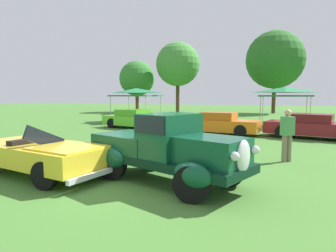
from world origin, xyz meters
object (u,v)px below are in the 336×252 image
(show_car_lime, at_px, (134,119))
(show_car_burgundy, at_px, (313,126))
(neighbor_convertible, at_px, (42,154))
(show_car_orange, at_px, (221,123))
(feature_pickup_truck, at_px, (167,148))
(canopy_tent_center_field, at_px, (285,91))
(spectator_between_cars, at_px, (287,134))
(canopy_tent_left_field, at_px, (136,92))

(show_car_lime, bearing_deg, show_car_burgundy, -5.59)
(neighbor_convertible, height_order, show_car_orange, neighbor_convertible)
(feature_pickup_truck, height_order, show_car_burgundy, feature_pickup_truck)
(feature_pickup_truck, xyz_separation_m, canopy_tent_center_field, (2.81, 15.43, 1.56))
(neighbor_convertible, relative_size, show_car_burgundy, 0.90)
(show_car_burgundy, bearing_deg, show_car_lime, 174.41)
(neighbor_convertible, xyz_separation_m, show_car_lime, (-2.97, 11.16, 0.02))
(neighbor_convertible, distance_m, show_car_burgundy, 12.60)
(feature_pickup_truck, height_order, show_car_orange, feature_pickup_truck)
(feature_pickup_truck, xyz_separation_m, show_car_orange, (-0.47, 9.56, -0.27))
(show_car_burgundy, distance_m, spectator_between_cars, 6.24)
(feature_pickup_truck, distance_m, spectator_between_cars, 4.49)
(show_car_orange, xyz_separation_m, spectator_between_cars, (3.26, -6.05, 0.31))
(show_car_burgundy, xyz_separation_m, canopy_tent_center_field, (-1.29, 5.82, 1.82))
(show_car_burgundy, height_order, spectator_between_cars, spectator_between_cars)
(neighbor_convertible, relative_size, show_car_lime, 0.96)
(show_car_burgundy, height_order, canopy_tent_left_field, canopy_tent_left_field)
(neighbor_convertible, xyz_separation_m, show_car_burgundy, (7.48, 10.14, 0.02))
(feature_pickup_truck, relative_size, canopy_tent_left_field, 1.33)
(show_car_lime, xyz_separation_m, canopy_tent_left_field, (-2.03, 4.44, 1.82))
(neighbor_convertible, distance_m, canopy_tent_center_field, 17.22)
(feature_pickup_truck, bearing_deg, canopy_tent_left_field, 119.06)
(show_car_lime, bearing_deg, canopy_tent_center_field, 27.64)
(canopy_tent_left_field, xyz_separation_m, canopy_tent_center_field, (11.19, 0.36, 0.00))
(feature_pickup_truck, bearing_deg, neighbor_convertible, -171.08)
(neighbor_convertible, xyz_separation_m, canopy_tent_left_field, (-5.00, 15.60, 1.85))
(show_car_orange, distance_m, spectator_between_cars, 6.88)
(feature_pickup_truck, bearing_deg, show_car_lime, 120.84)
(show_car_orange, bearing_deg, feature_pickup_truck, -87.20)
(canopy_tent_left_field, bearing_deg, spectator_between_cars, -45.98)
(show_car_orange, height_order, show_car_burgundy, same)
(feature_pickup_truck, height_order, show_car_lime, feature_pickup_truck)
(spectator_between_cars, xyz_separation_m, canopy_tent_left_field, (-11.17, 11.56, 1.51))
(show_car_orange, bearing_deg, show_car_burgundy, 0.59)
(feature_pickup_truck, bearing_deg, show_car_orange, 92.80)
(neighbor_convertible, bearing_deg, show_car_lime, 104.89)
(show_car_orange, bearing_deg, canopy_tent_center_field, 60.77)
(show_car_burgundy, bearing_deg, canopy_tent_left_field, 156.35)
(neighbor_convertible, relative_size, spectator_between_cars, 2.57)
(spectator_between_cars, relative_size, canopy_tent_left_field, 0.50)
(canopy_tent_left_field, bearing_deg, canopy_tent_center_field, 1.82)
(show_car_orange, xyz_separation_m, show_car_burgundy, (4.57, 0.05, 0.00))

